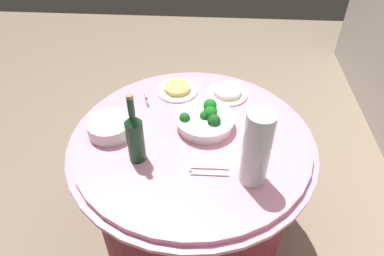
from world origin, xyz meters
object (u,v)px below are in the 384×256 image
Objects in this scene: plate_stack at (110,127)px; decorative_fruit_vase at (256,153)px; food_plate_noodles at (177,89)px; food_plate_rice at (227,92)px; serving_tongs at (208,171)px; wine_bottle at (135,136)px; label_placard_front at (146,98)px; broccoli_bowl at (205,120)px.

plate_stack is 0.62× the size of decorative_fruit_vase.
food_plate_rice reaches higher than food_plate_noodles.
plate_stack is at bearing -38.16° from food_plate_noodles.
wine_bottle is at bearing -101.41° from serving_tongs.
food_plate_rice is 4.00× the size of label_placard_front.
decorative_fruit_vase is 0.23m from serving_tongs.
food_plate_rice is (-0.34, 0.55, -0.02)m from plate_stack.
food_plate_noodles is (-0.51, 0.12, -0.11)m from wine_bottle.
food_plate_noodles is at bearing -149.82° from broccoli_bowl.
label_placard_front is at bearing -133.04° from decorative_fruit_vase.
label_placard_front is (-0.17, -0.31, -0.01)m from broccoli_bowl.
food_plate_noodles is at bearing -92.49° from food_plate_rice.
serving_tongs is 0.60m from food_plate_noodles.
serving_tongs is at bearing 36.13° from label_placard_front.
plate_stack reaches higher than serving_tongs.
decorative_fruit_vase is (0.31, 0.20, 0.11)m from broccoli_bowl.
wine_bottle is 0.49m from decorative_fruit_vase.
food_plate_noodles is (-0.59, -0.37, -0.13)m from decorative_fruit_vase.
decorative_fruit_vase is at bearing 69.69° from plate_stack.
decorative_fruit_vase reaches higher than serving_tongs.
broccoli_bowl reaches higher than serving_tongs.
serving_tongs is 3.03× the size of label_placard_front.
decorative_fruit_vase is 2.04× the size of serving_tongs.
plate_stack is 0.62× the size of wine_bottle.
wine_bottle reaches higher than label_placard_front.
decorative_fruit_vase reaches higher than broccoli_bowl.
food_plate_noodles is at bearing -148.35° from decorative_fruit_vase.
plate_stack is 3.82× the size of label_placard_front.
decorative_fruit_vase is 0.71m from label_placard_front.
decorative_fruit_vase is at bearing 46.96° from label_placard_front.
decorative_fruit_vase is 1.55× the size of food_plate_rice.
broccoli_bowl is 5.09× the size of label_placard_front.
decorative_fruit_vase is at bearing 9.53° from food_plate_rice.
label_placard_front is at bearing -53.38° from food_plate_noodles.
food_plate_rice is at bearing 87.51° from food_plate_noodles.
decorative_fruit_vase is 0.71m from food_plate_noodles.
broccoli_bowl is 1.27× the size of food_plate_rice.
food_plate_noodles is at bearing 126.62° from label_placard_front.
broccoli_bowl is 1.33× the size of plate_stack.
plate_stack is 0.65m from food_plate_rice.
decorative_fruit_vase is at bearing 80.12° from wine_bottle.
food_plate_noodles reaches higher than serving_tongs.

